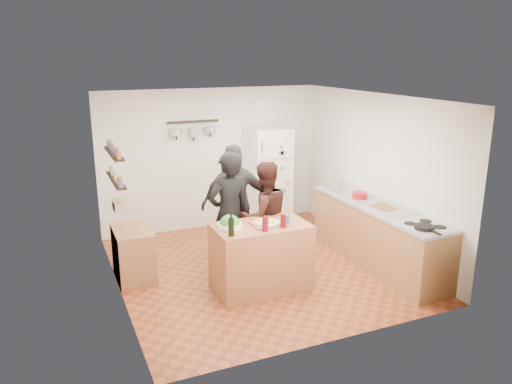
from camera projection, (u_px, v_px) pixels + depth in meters
name	position (u px, v px, depth m)	size (l,w,h in m)	color
room_shell	(248.00, 181.00, 7.41)	(4.20, 4.20, 4.20)	brown
prep_island	(261.00, 257.00, 6.65)	(1.25, 0.72, 0.91)	#A3613C
pizza_board	(267.00, 224.00, 6.54)	(0.42, 0.34, 0.02)	brown
pizza	(267.00, 222.00, 6.54)	(0.34, 0.34, 0.02)	beige
salad_bowl	(230.00, 226.00, 6.41)	(0.32, 0.32, 0.06)	white
wine_bottle	(231.00, 227.00, 6.11)	(0.07, 0.07, 0.22)	black
wine_glass_near	(265.00, 224.00, 6.27)	(0.08, 0.08, 0.18)	#5E081F
wine_glass_far	(283.00, 221.00, 6.41)	(0.07, 0.07, 0.17)	#57070B
pepper_mill	(290.00, 214.00, 6.72)	(0.05, 0.05, 0.16)	#A48144
salt_canister	(286.00, 220.00, 6.52)	(0.08, 0.08, 0.13)	navy
person_left	(229.00, 215.00, 6.96)	(0.66, 0.43, 1.80)	black
person_center	(264.00, 217.00, 7.13)	(0.79, 0.62, 1.63)	black
person_back	(236.00, 203.00, 7.52)	(1.05, 0.44, 1.79)	#2D2A28
counter_run	(378.00, 236.00, 7.44)	(0.63, 2.63, 0.90)	#9E7042
stove_top	(425.00, 226.00, 6.48)	(0.60, 0.62, 0.02)	white
skillet	(424.00, 227.00, 6.34)	(0.25, 0.25, 0.05)	black
sink	(347.00, 192.00, 8.07)	(0.50, 0.80, 0.03)	silver
cutting_board	(383.00, 208.00, 7.25)	(0.30, 0.40, 0.02)	olive
red_bowl	(360.00, 195.00, 7.67)	(0.23, 0.23, 0.09)	maroon
fridge	(268.00, 177.00, 9.07)	(0.70, 0.68, 1.80)	white
wall_clock	(261.00, 106.00, 9.02)	(0.30, 0.30, 0.03)	silver
spice_shelf_lower	(116.00, 180.00, 6.44)	(0.12, 1.00, 0.03)	black
spice_shelf_upper	(114.00, 153.00, 6.34)	(0.12, 1.00, 0.03)	black
produce_basket	(120.00, 206.00, 6.54)	(0.18, 0.35, 0.14)	silver
side_table	(134.00, 253.00, 7.00)	(0.50, 0.80, 0.73)	#9C6A41
pot_rack	(193.00, 122.00, 8.51)	(0.90, 0.04, 0.04)	black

